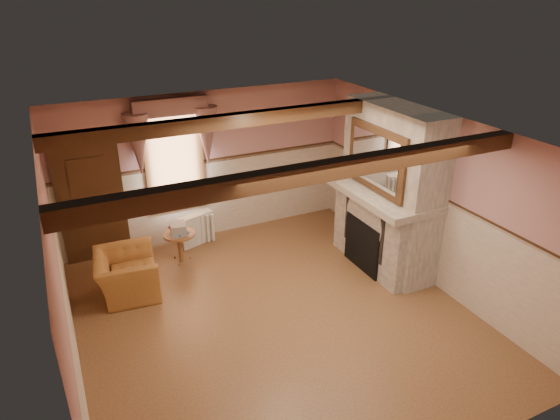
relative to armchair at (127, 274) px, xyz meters
name	(u,v)px	position (x,y,z in m)	size (l,w,h in m)	color
floor	(275,316)	(1.84, -1.57, -0.34)	(5.50, 6.00, 0.01)	brown
ceiling	(274,134)	(1.84, -1.57, 2.46)	(5.50, 6.00, 0.01)	silver
wall_back	(206,166)	(1.84, 1.43, 1.06)	(5.50, 0.02, 2.80)	tan
wall_front	(418,374)	(1.84, -4.57, 1.06)	(5.50, 0.02, 2.80)	tan
wall_left	(60,280)	(-0.91, -1.57, 1.06)	(0.02, 6.00, 2.80)	tan
wall_right	(431,198)	(4.59, -1.57, 1.06)	(0.02, 6.00, 2.80)	tan
wainscot	(275,273)	(1.84, -1.57, 0.41)	(5.50, 6.00, 1.50)	beige
chair_rail	(274,226)	(1.84, -1.57, 1.16)	(5.50, 6.00, 0.08)	black
firebox	(366,244)	(3.84, -0.97, 0.11)	(0.20, 0.95, 0.90)	black
armchair	(127,274)	(0.00, 0.00, 0.00)	(1.06, 0.92, 0.69)	#9E662D
side_table	(180,247)	(1.02, 0.61, -0.07)	(0.55, 0.55, 0.55)	brown
book_stack	(178,229)	(1.02, 0.60, 0.31)	(0.26, 0.32, 0.20)	#B7AD8C
radiator	(196,229)	(1.48, 1.13, -0.04)	(0.70, 0.18, 0.60)	silver
bowl	(390,192)	(4.09, -1.19, 1.12)	(0.35, 0.35, 0.09)	brown
mantel_clock	(355,169)	(4.09, -0.17, 1.18)	(0.14, 0.24, 0.20)	#311D0D
oil_lamp	(375,177)	(4.09, -0.76, 1.22)	(0.11, 0.11, 0.28)	#C07B36
candle_red	(402,196)	(4.09, -1.48, 1.16)	(0.06, 0.06, 0.16)	#A91714
jar_yellow	(391,191)	(4.09, -1.20, 1.14)	(0.06, 0.06, 0.12)	yellow
fireplace	(391,189)	(4.27, -0.97, 1.06)	(0.85, 2.00, 2.80)	gray
mantel	(382,193)	(4.09, -0.97, 1.02)	(1.05, 2.05, 0.12)	gray
overmantel_mirror	(376,159)	(3.90, -0.97, 1.63)	(0.06, 1.44, 1.04)	silver
door	(92,204)	(-0.26, 1.37, 0.71)	(1.10, 0.10, 2.10)	black
window	(174,158)	(1.24, 1.40, 1.31)	(1.06, 0.08, 2.02)	white
window_drapes	(172,127)	(1.24, 1.31, 1.91)	(1.30, 0.14, 1.40)	gray
ceiling_beam_front	(321,171)	(1.84, -2.77, 2.36)	(5.50, 0.18, 0.20)	black
ceiling_beam_back	(239,120)	(1.84, -0.37, 2.36)	(5.50, 0.18, 0.20)	black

